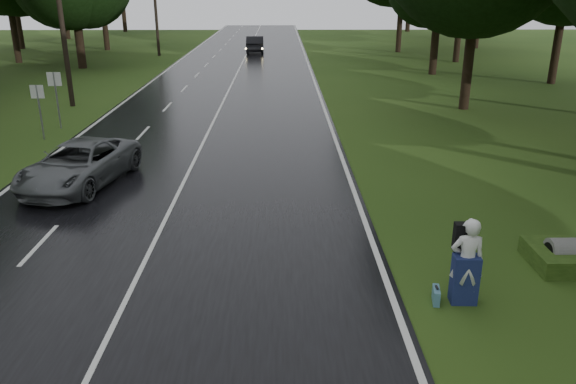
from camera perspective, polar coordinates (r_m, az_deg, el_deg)
ground at (r=13.66m, az=-15.16°, el=-8.83°), size 160.00×160.00×0.00m
road at (r=32.39m, az=-6.81°, el=8.51°), size 12.00×140.00×0.04m
lane_center at (r=32.38m, az=-6.81°, el=8.55°), size 0.12×140.00×0.01m
grey_car at (r=20.40m, az=-20.32°, el=2.66°), size 3.44×5.62×1.45m
far_car at (r=59.66m, az=-3.34°, el=14.68°), size 1.85×4.96×1.62m
hitchhiker at (r=12.63m, az=17.54°, el=-6.93°), size 0.74×0.67×1.96m
suitcase at (r=12.79m, az=14.72°, el=-10.06°), size 0.21×0.48×0.33m
culvert at (r=15.65m, az=26.95°, el=-6.59°), size 1.41×0.70×0.70m
utility_pole_mid at (r=34.83m, az=-20.90°, el=8.12°), size 1.80×0.28×10.18m
utility_pole_far at (r=58.27m, az=-12.87°, el=13.26°), size 1.80×0.28×10.22m
road_sign_a at (r=27.57m, az=-23.39°, el=4.91°), size 0.58×0.10×2.41m
road_sign_b at (r=29.43m, az=-21.93°, el=5.99°), size 0.64×0.10×2.67m
tree_left_e at (r=51.08m, az=-20.00°, el=11.67°), size 7.72×7.72×12.06m
tree_left_f at (r=65.07m, az=-17.75°, el=13.49°), size 11.66×11.66×18.21m
tree_right_d at (r=33.26m, az=17.27°, el=8.02°), size 9.72×9.72×15.18m
tree_right_e at (r=46.08m, az=14.34°, el=11.45°), size 8.01×8.01×12.52m
tree_right_f at (r=61.29m, az=11.03°, el=13.70°), size 11.00×11.00×17.18m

